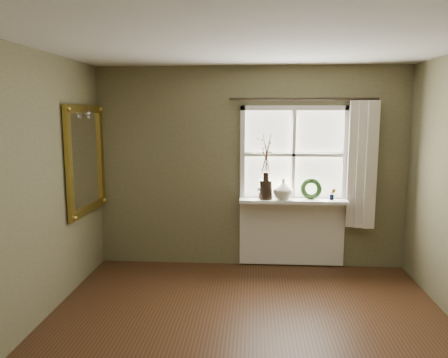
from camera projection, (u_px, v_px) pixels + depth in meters
name	position (u px, v px, depth m)	size (l,w,h in m)	color
floor	(247.00, 357.00, 3.63)	(4.50, 4.50, 0.00)	#402514
ceiling	(249.00, 33.00, 3.24)	(4.50, 4.50, 0.00)	silver
wall_back	(250.00, 168.00, 5.71)	(4.00, 0.10, 2.60)	#6A6545
window_frame	(293.00, 155.00, 5.57)	(1.36, 0.06, 1.24)	white
window_sill	(293.00, 201.00, 5.55)	(1.36, 0.26, 0.04)	white
window_apron	(292.00, 232.00, 5.73)	(1.36, 0.04, 0.88)	white
dark_jug	(266.00, 189.00, 5.55)	(0.17, 0.17, 0.25)	black
cream_vase	(283.00, 189.00, 5.54)	(0.25, 0.25, 0.26)	beige
wreath	(311.00, 191.00, 5.56)	(0.27, 0.27, 0.07)	#25401C
potted_plant_left	(260.00, 193.00, 5.57)	(0.08, 0.06, 0.16)	#25401C
potted_plant_right	(333.00, 194.00, 5.50)	(0.08, 0.07, 0.15)	#25401C
curtain	(362.00, 165.00, 5.44)	(0.36, 0.12, 1.59)	beige
curtain_rod	(303.00, 99.00, 5.40)	(0.03, 0.03, 1.84)	black
gilt_mirror	(86.00, 159.00, 5.22)	(0.10, 1.08, 1.29)	white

